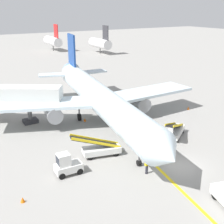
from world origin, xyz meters
The scene contains 14 objects.
ground_plane centered at (0.00, 0.00, 0.00)m, with size 300.00×300.00×0.00m, color gray.
taxi_line_yellow centered at (-1.25, 5.00, 0.00)m, with size 0.30×80.00×0.01m, color yellow.
airliner centered at (-1.16, 13.95, 3.42)m, with size 28.17×35.21×10.10m.
jet_bridge centered at (-11.51, 20.00, 3.54)m, with size 12.14×9.02×4.85m.
baggage_tug_near_wing centered at (-9.74, 4.17, 0.93)m, with size 2.46×1.43×2.10m.
belt_loader_forward_hold centered at (-5.42, 5.78, 0.78)m, with size 5.16×2.40×2.59m.
belt_loader_aft_hold centered at (4.17, 5.36, 0.78)m, with size 4.84×3.84×2.59m.
ground_crew_marshaller centered at (-3.53, 0.57, 0.91)m, with size 0.36×0.24×1.70m.
safety_cone_nose_left centered at (-0.74, 4.47, 0.22)m, with size 0.36×0.36×0.44m, color orange.
safety_cone_nose_right centered at (12.50, 11.55, 0.22)m, with size 0.36×0.36×0.44m, color orange.
safety_cone_wingtip_left centered at (-2.57, 15.17, 0.22)m, with size 0.36×0.36×0.44m, color orange.
safety_cone_wingtip_right centered at (-14.29, 2.19, 0.22)m, with size 0.36×0.36×0.44m, color orange.
distant_aircraft_mid_right centered at (17.32, 79.70, 3.22)m, with size 3.00×10.10×8.80m.
distant_aircraft_far_right centered at (27.93, 66.03, 3.22)m, with size 3.00×10.10×8.80m.
Camera 1 is at (-18.36, -17.97, 14.35)m, focal length 47.73 mm.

